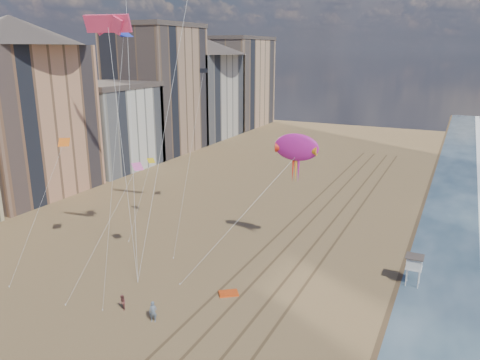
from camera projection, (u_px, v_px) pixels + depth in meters
name	position (u px, v px, depth m)	size (l,w,h in m)	color
wet_sand	(448.00, 247.00, 57.07)	(260.00, 260.00, 0.00)	#42301E
tracks	(293.00, 254.00, 55.25)	(7.68, 120.00, 0.01)	brown
buildings	(141.00, 95.00, 102.59)	(34.72, 131.35, 29.00)	#C6B284
lifeguard_stand	(414.00, 263.00, 47.43)	(1.77, 1.77, 3.19)	silver
grounded_kite	(229.00, 293.00, 46.16)	(1.87, 1.19, 0.21)	#E04512
show_kite	(296.00, 148.00, 51.38)	(6.47, 6.42, 18.57)	#AF1A86
kite_flyer_a	(153.00, 312.00, 41.34)	(0.71, 0.46, 1.94)	slate
kite_flyer_b	(122.00, 303.00, 43.21)	(0.75, 0.58, 1.54)	brown
small_kites	(134.00, 109.00, 50.96)	(10.49, 16.91, 16.20)	black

